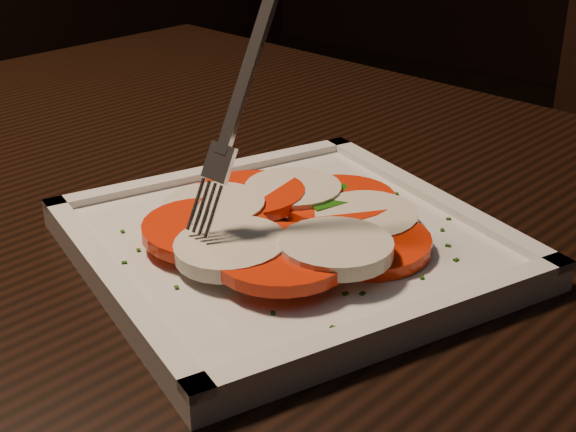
{
  "coord_description": "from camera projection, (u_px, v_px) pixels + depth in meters",
  "views": [
    {
      "loc": [
        0.37,
        -0.44,
        1.01
      ],
      "look_at": [
        0.06,
        -0.07,
        0.78
      ],
      "focal_mm": 50.0,
      "sensor_mm": 36.0,
      "label": 1
    }
  ],
  "objects": [
    {
      "name": "caprese_salad",
      "position": [
        288.0,
        223.0,
        0.54
      ],
      "size": [
        0.2,
        0.21,
        0.03
      ],
      "color": "red",
      "rests_on": "plate"
    },
    {
      "name": "table",
      "position": [
        288.0,
        343.0,
        0.63
      ],
      "size": [
        1.26,
        0.89,
        0.75
      ],
      "rotation": [
        0.0,
        0.0,
        -0.08
      ],
      "color": "black",
      "rests_on": "ground"
    },
    {
      "name": "plate",
      "position": [
        288.0,
        246.0,
        0.55
      ],
      "size": [
        0.34,
        0.34,
        0.01
      ],
      "primitive_type": "cube",
      "rotation": [
        0.0,
        0.0,
        -0.35
      ],
      "color": "silver",
      "rests_on": "table"
    },
    {
      "name": "fork",
      "position": [
        256.0,
        83.0,
        0.5
      ],
      "size": [
        0.04,
        0.09,
        0.17
      ],
      "primitive_type": null,
      "rotation": [
        0.0,
        0.0,
        -0.07
      ],
      "color": "white",
      "rests_on": "caprese_salad"
    }
  ]
}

